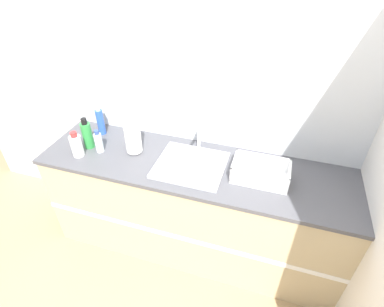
# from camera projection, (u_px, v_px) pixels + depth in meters

# --- Properties ---
(ground_plane) EXTENTS (12.00, 12.00, 0.00)m
(ground_plane) POSITION_uv_depth(u_px,v_px,m) (183.00, 271.00, 2.46)
(ground_plane) COLOR tan
(wall_back) EXTENTS (4.69, 0.06, 2.60)m
(wall_back) POSITION_uv_depth(u_px,v_px,m) (208.00, 94.00, 2.18)
(wall_back) COLOR silver
(wall_back) RESTS_ON ground_plane
(counter_cabinet) EXTENTS (2.31, 0.64, 0.89)m
(counter_cabinet) POSITION_uv_depth(u_px,v_px,m) (194.00, 207.00, 2.43)
(counter_cabinet) COLOR tan
(counter_cabinet) RESTS_ON ground_plane
(sink) EXTENTS (0.49, 0.44, 0.25)m
(sink) POSITION_uv_depth(u_px,v_px,m) (191.00, 164.00, 2.15)
(sink) COLOR silver
(sink) RESTS_ON counter_cabinet
(paper_towel_roll) EXTENTS (0.12, 0.12, 0.28)m
(paper_towel_roll) POSITION_uv_depth(u_px,v_px,m) (133.00, 136.00, 2.21)
(paper_towel_roll) COLOR #4C4C51
(paper_towel_roll) RESTS_ON counter_cabinet
(dish_rack) EXTENTS (0.38, 0.23, 0.13)m
(dish_rack) POSITION_uv_depth(u_px,v_px,m) (260.00, 173.00, 2.02)
(dish_rack) COLOR white
(dish_rack) RESTS_ON counter_cabinet
(bottle_clear) EXTENTS (0.06, 0.06, 0.19)m
(bottle_clear) POSITION_uv_depth(u_px,v_px,m) (99.00, 142.00, 2.25)
(bottle_clear) COLOR silver
(bottle_clear) RESTS_ON counter_cabinet
(bottle_white_spray) EXTENTS (0.08, 0.08, 0.20)m
(bottle_white_spray) POSITION_uv_depth(u_px,v_px,m) (77.00, 145.00, 2.21)
(bottle_white_spray) COLOR white
(bottle_white_spray) RESTS_ON counter_cabinet
(bottle_blue) EXTENTS (0.06, 0.06, 0.26)m
(bottle_blue) POSITION_uv_depth(u_px,v_px,m) (100.00, 121.00, 2.44)
(bottle_blue) COLOR #2D56B7
(bottle_blue) RESTS_ON counter_cabinet
(bottle_green) EXTENTS (0.08, 0.08, 0.25)m
(bottle_green) POSITION_uv_depth(u_px,v_px,m) (87.00, 135.00, 2.28)
(bottle_green) COLOR #2D8C3D
(bottle_green) RESTS_ON counter_cabinet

